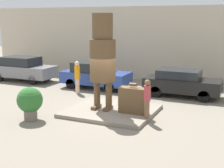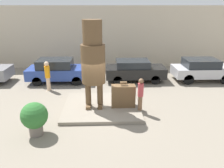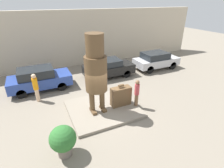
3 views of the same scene
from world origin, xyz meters
TOP-DOWN VIEW (x-y plane):
  - ground_plane at (0.00, 0.00)m, footprint 60.00×60.00m
  - pedestal at (0.00, 0.00)m, footprint 3.86×3.44m
  - building_backdrop at (0.00, 8.44)m, footprint 28.00×0.60m
  - statue_figure at (-0.38, -0.10)m, footprint 1.16×1.16m
  - giant_suitcase at (1.09, -0.14)m, footprint 1.18×0.50m
  - tourist at (1.88, -0.59)m, footprint 0.28×0.28m
  - parked_car_blue at (-3.04, 4.30)m, footprint 4.17×1.82m
  - parked_car_black at (2.26, 4.33)m, footprint 4.09×1.73m
  - parked_car_silver at (7.00, 4.24)m, footprint 4.09×1.82m
  - planter_pot at (-2.67, -2.36)m, footprint 1.08×1.08m
  - worker_hivis at (-3.34, 2.68)m, footprint 0.31×0.31m

SIDE VIEW (x-z plane):
  - ground_plane at x=0.00m, z-range 0.00..0.00m
  - pedestal at x=0.00m, z-range 0.00..0.16m
  - giant_suitcase at x=1.09m, z-range 0.07..1.40m
  - parked_car_black at x=2.26m, z-range 0.05..1.52m
  - planter_pot at x=-2.67m, z-range 0.11..1.52m
  - parked_car_silver at x=7.00m, z-range 0.05..1.60m
  - parked_car_blue at x=-3.04m, z-range 0.03..1.63m
  - worker_hivis at x=-3.34m, z-range 0.09..1.93m
  - tourist at x=1.88m, z-range 0.24..1.87m
  - building_backdrop at x=0.00m, z-range 0.00..5.04m
  - statue_figure at x=-0.38m, z-range 0.53..4.80m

